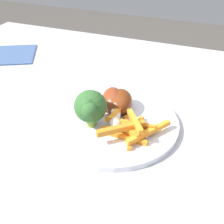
{
  "coord_description": "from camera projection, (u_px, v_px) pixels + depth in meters",
  "views": [
    {
      "loc": [
        0.25,
        -0.48,
        1.08
      ],
      "look_at": [
        0.08,
        -0.03,
        0.74
      ],
      "focal_mm": 48.03,
      "sensor_mm": 36.0,
      "label": 1
    }
  ],
  "objects": [
    {
      "name": "chicken_drumstick_far",
      "position": [
        120.0,
        103.0,
        0.62
      ],
      "size": [
        0.07,
        0.13,
        0.04
      ],
      "color": "#4F1C0A",
      "rests_on": "dinner_plate"
    },
    {
      "name": "carrot_fries_pile",
      "position": [
        130.0,
        127.0,
        0.56
      ],
      "size": [
        0.12,
        0.12,
        0.03
      ],
      "color": "orange",
      "rests_on": "dinner_plate"
    },
    {
      "name": "dining_table",
      "position": [
        86.0,
        144.0,
        0.71
      ],
      "size": [
        1.08,
        0.9,
        0.71
      ],
      "color": "#B7B7BC",
      "rests_on": "ground_plane"
    },
    {
      "name": "dinner_plate",
      "position": [
        112.0,
        123.0,
        0.61
      ],
      "size": [
        0.27,
        0.27,
        0.01
      ],
      "primitive_type": "cylinder",
      "color": "silver",
      "rests_on": "dining_table"
    },
    {
      "name": "broccoli_floret_front",
      "position": [
        90.0,
        107.0,
        0.56
      ],
      "size": [
        0.06,
        0.07,
        0.08
      ],
      "color": "#8DAC47",
      "rests_on": "dinner_plate"
    },
    {
      "name": "chicken_drumstick_near",
      "position": [
        113.0,
        101.0,
        0.62
      ],
      "size": [
        0.08,
        0.12,
        0.05
      ],
      "color": "#5C2010",
      "rests_on": "dinner_plate"
    },
    {
      "name": "napkin",
      "position": [
        6.0,
        55.0,
        0.9
      ],
      "size": [
        0.22,
        0.2,
        0.0
      ],
      "primitive_type": "cube",
      "rotation": [
        0.0,
        0.0,
        0.47
      ],
      "color": "#3D5684",
      "rests_on": "dining_table"
    }
  ]
}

